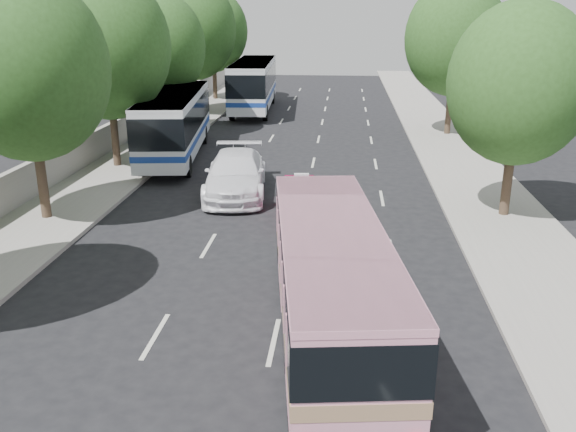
# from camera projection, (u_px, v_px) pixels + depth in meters

# --- Properties ---
(ground) EXTENTS (120.00, 120.00, 0.00)m
(ground) POSITION_uv_depth(u_px,v_px,m) (246.00, 302.00, 16.53)
(ground) COLOR black
(ground) RESTS_ON ground
(sidewalk_left) EXTENTS (4.00, 90.00, 0.15)m
(sidewalk_left) POSITION_uv_depth(u_px,v_px,m) (157.00, 142.00, 36.10)
(sidewalk_left) COLOR #9E998E
(sidewalk_left) RESTS_ON ground
(sidewalk_right) EXTENTS (4.00, 90.00, 0.12)m
(sidewalk_right) POSITION_uv_depth(u_px,v_px,m) (449.00, 148.00, 34.62)
(sidewalk_right) COLOR #9E998E
(sidewalk_right) RESTS_ON ground
(low_wall) EXTENTS (0.30, 90.00, 1.50)m
(low_wall) POSITION_uv_depth(u_px,v_px,m) (126.00, 127.00, 35.99)
(low_wall) COLOR #9E998E
(low_wall) RESTS_ON sidewalk_left
(tree_left_b) EXTENTS (5.70, 5.70, 8.88)m
(tree_left_b) POSITION_uv_depth(u_px,v_px,m) (27.00, 62.00, 20.99)
(tree_left_b) COLOR #38281E
(tree_left_b) RESTS_ON ground
(tree_left_c) EXTENTS (6.00, 6.00, 9.35)m
(tree_left_c) POSITION_uv_depth(u_px,v_px,m) (107.00, 41.00, 28.45)
(tree_left_c) COLOR #38281E
(tree_left_c) RESTS_ON ground
(tree_left_d) EXTENTS (5.52, 5.52, 8.60)m
(tree_left_d) POSITION_uv_depth(u_px,v_px,m) (160.00, 43.00, 36.14)
(tree_left_d) COLOR #38281E
(tree_left_d) RESTS_ON ground
(tree_left_e) EXTENTS (6.30, 6.30, 9.82)m
(tree_left_e) POSITION_uv_depth(u_px,v_px,m) (193.00, 25.00, 43.41)
(tree_left_e) COLOR #38281E
(tree_left_e) RESTS_ON ground
(tree_left_f) EXTENTS (5.88, 5.88, 9.16)m
(tree_left_f) POSITION_uv_depth(u_px,v_px,m) (214.00, 28.00, 51.11)
(tree_left_f) COLOR #38281E
(tree_left_f) RESTS_ON ground
(tree_right_near) EXTENTS (5.10, 5.10, 7.95)m
(tree_right_near) POSITION_uv_depth(u_px,v_px,m) (522.00, 78.00, 21.57)
(tree_right_near) COLOR #38281E
(tree_right_near) RESTS_ON ground
(tree_right_far) EXTENTS (6.00, 6.00, 9.35)m
(tree_right_far) POSITION_uv_depth(u_px,v_px,m) (457.00, 34.00, 36.33)
(tree_right_far) COLOR #38281E
(tree_right_far) RESTS_ON ground
(pink_bus) EXTENTS (3.50, 9.32, 2.90)m
(pink_bus) POSITION_uv_depth(u_px,v_px,m) (331.00, 274.00, 13.90)
(pink_bus) COLOR pink
(pink_bus) RESTS_ON ground
(pink_taxi) EXTENTS (2.31, 4.69, 1.54)m
(pink_taxi) POSITION_uv_depth(u_px,v_px,m) (301.00, 198.00, 23.00)
(pink_taxi) COLOR #E0135D
(pink_taxi) RESTS_ON ground
(white_pickup) EXTENTS (3.12, 6.33, 1.77)m
(white_pickup) POSITION_uv_depth(u_px,v_px,m) (236.00, 174.00, 25.87)
(white_pickup) COLOR white
(white_pickup) RESTS_ON ground
(tour_coach_front) EXTENTS (3.84, 11.65, 3.42)m
(tour_coach_front) POSITION_uv_depth(u_px,v_px,m) (175.00, 119.00, 31.92)
(tour_coach_front) COLOR silver
(tour_coach_front) RESTS_ON ground
(tour_coach_rear) EXTENTS (3.44, 12.77, 3.78)m
(tour_coach_rear) POSITION_uv_depth(u_px,v_px,m) (254.00, 81.00, 46.82)
(tour_coach_rear) COLOR white
(tour_coach_rear) RESTS_ON ground
(taxi_roof_sign) EXTENTS (0.57, 0.24, 0.18)m
(taxi_roof_sign) POSITION_uv_depth(u_px,v_px,m) (302.00, 176.00, 22.72)
(taxi_roof_sign) COLOR silver
(taxi_roof_sign) RESTS_ON pink_taxi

